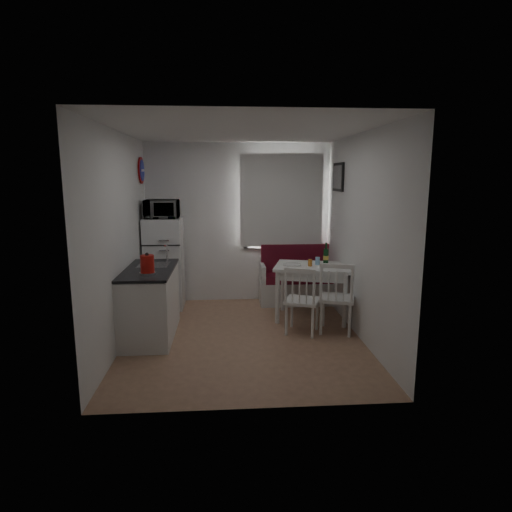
{
  "coord_description": "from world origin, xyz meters",
  "views": [
    {
      "loc": [
        -0.22,
        -5.27,
        2.06
      ],
      "look_at": [
        0.2,
        0.5,
        0.98
      ],
      "focal_mm": 30.0,
      "sensor_mm": 36.0,
      "label": 1
    }
  ],
  "objects_px": {
    "bench": "(300,284)",
    "kitchen_counter": "(150,302)",
    "dining_table": "(313,271)",
    "wine_bottle": "(326,253)",
    "fridge": "(164,263)",
    "chair_left": "(304,294)",
    "kettle": "(147,264)",
    "chair_right": "(339,291)",
    "microwave": "(162,209)"
  },
  "relations": [
    {
      "from": "bench",
      "to": "kitchen_counter",
      "type": "bearing_deg",
      "value": -148.45
    },
    {
      "from": "dining_table",
      "to": "wine_bottle",
      "type": "height_order",
      "value": "wine_bottle"
    },
    {
      "from": "bench",
      "to": "fridge",
      "type": "height_order",
      "value": "fridge"
    },
    {
      "from": "chair_left",
      "to": "kettle",
      "type": "bearing_deg",
      "value": -151.15
    },
    {
      "from": "wine_bottle",
      "to": "kettle",
      "type": "bearing_deg",
      "value": -157.49
    },
    {
      "from": "chair_right",
      "to": "kettle",
      "type": "height_order",
      "value": "kettle"
    },
    {
      "from": "fridge",
      "to": "chair_left",
      "type": "bearing_deg",
      "value": -35.01
    },
    {
      "from": "bench",
      "to": "dining_table",
      "type": "relative_size",
      "value": 1.1
    },
    {
      "from": "kitchen_counter",
      "to": "fridge",
      "type": "bearing_deg",
      "value": 89.1
    },
    {
      "from": "chair_right",
      "to": "fridge",
      "type": "xyz_separation_m",
      "value": [
        -2.43,
        1.38,
        0.12
      ]
    },
    {
      "from": "chair_left",
      "to": "wine_bottle",
      "type": "bearing_deg",
      "value": 80.81
    },
    {
      "from": "bench",
      "to": "wine_bottle",
      "type": "xyz_separation_m",
      "value": [
        0.24,
        -0.72,
        0.64
      ]
    },
    {
      "from": "bench",
      "to": "chair_left",
      "type": "bearing_deg",
      "value": -98.44
    },
    {
      "from": "chair_left",
      "to": "chair_right",
      "type": "bearing_deg",
      "value": 21.37
    },
    {
      "from": "dining_table",
      "to": "kettle",
      "type": "bearing_deg",
      "value": -142.86
    },
    {
      "from": "microwave",
      "to": "chair_left",
      "type": "bearing_deg",
      "value": -34.02
    },
    {
      "from": "fridge",
      "to": "wine_bottle",
      "type": "bearing_deg",
      "value": -14.17
    },
    {
      "from": "chair_left",
      "to": "chair_right",
      "type": "distance_m",
      "value": 0.46
    },
    {
      "from": "kettle",
      "to": "kitchen_counter",
      "type": "bearing_deg",
      "value": 97.74
    },
    {
      "from": "kitchen_counter",
      "to": "dining_table",
      "type": "height_order",
      "value": "kitchen_counter"
    },
    {
      "from": "dining_table",
      "to": "microwave",
      "type": "xyz_separation_m",
      "value": [
        -2.22,
        0.66,
        0.86
      ]
    },
    {
      "from": "fridge",
      "to": "kettle",
      "type": "distance_m",
      "value": 1.64
    },
    {
      "from": "kitchen_counter",
      "to": "bench",
      "type": "relative_size",
      "value": 0.99
    },
    {
      "from": "chair_right",
      "to": "kettle",
      "type": "xyz_separation_m",
      "value": [
        -2.4,
        -0.23,
        0.43
      ]
    },
    {
      "from": "chair_right",
      "to": "microwave",
      "type": "height_order",
      "value": "microwave"
    },
    {
      "from": "chair_right",
      "to": "microwave",
      "type": "relative_size",
      "value": 1.1
    },
    {
      "from": "fridge",
      "to": "bench",
      "type": "bearing_deg",
      "value": 2.9
    },
    {
      "from": "dining_table",
      "to": "kettle",
      "type": "distance_m",
      "value": 2.38
    },
    {
      "from": "kettle",
      "to": "microwave",
      "type": "bearing_deg",
      "value": 91.1
    },
    {
      "from": "fridge",
      "to": "microwave",
      "type": "xyz_separation_m",
      "value": [
        0.0,
        -0.05,
        0.86
      ]
    },
    {
      "from": "dining_table",
      "to": "fridge",
      "type": "xyz_separation_m",
      "value": [
        -2.22,
        0.71,
        0.01
      ]
    },
    {
      "from": "kettle",
      "to": "chair_right",
      "type": "bearing_deg",
      "value": 5.36
    },
    {
      "from": "fridge",
      "to": "microwave",
      "type": "relative_size",
      "value": 2.79
    },
    {
      "from": "dining_table",
      "to": "chair_left",
      "type": "xyz_separation_m",
      "value": [
        -0.25,
        -0.66,
        -0.14
      ]
    },
    {
      "from": "chair_left",
      "to": "microwave",
      "type": "distance_m",
      "value": 2.58
    },
    {
      "from": "dining_table",
      "to": "chair_right",
      "type": "bearing_deg",
      "value": -57.43
    },
    {
      "from": "kitchen_counter",
      "to": "chair_left",
      "type": "distance_m",
      "value": 1.99
    },
    {
      "from": "dining_table",
      "to": "chair_right",
      "type": "relative_size",
      "value": 2.15
    },
    {
      "from": "fridge",
      "to": "microwave",
      "type": "height_order",
      "value": "microwave"
    },
    {
      "from": "dining_table",
      "to": "kettle",
      "type": "xyz_separation_m",
      "value": [
        -2.19,
        -0.89,
        0.32
      ]
    },
    {
      "from": "bench",
      "to": "fridge",
      "type": "distance_m",
      "value": 2.23
    },
    {
      "from": "wine_bottle",
      "to": "microwave",
      "type": "bearing_deg",
      "value": 166.94
    },
    {
      "from": "fridge",
      "to": "wine_bottle",
      "type": "distance_m",
      "value": 2.52
    },
    {
      "from": "chair_left",
      "to": "kettle",
      "type": "distance_m",
      "value": 2.0
    },
    {
      "from": "bench",
      "to": "chair_left",
      "type": "distance_m",
      "value": 1.53
    },
    {
      "from": "chair_right",
      "to": "chair_left",
      "type": "bearing_deg",
      "value": -162.54
    },
    {
      "from": "chair_left",
      "to": "microwave",
      "type": "relative_size",
      "value": 1.08
    },
    {
      "from": "chair_left",
      "to": "kettle",
      "type": "xyz_separation_m",
      "value": [
        -1.94,
        -0.23,
        0.47
      ]
    },
    {
      "from": "fridge",
      "to": "kettle",
      "type": "relative_size",
      "value": 5.5
    },
    {
      "from": "chair_right",
      "to": "microwave",
      "type": "xyz_separation_m",
      "value": [
        -2.43,
        1.33,
        0.97
      ]
    }
  ]
}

